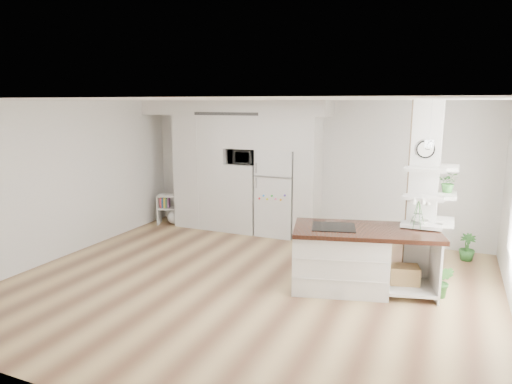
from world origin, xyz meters
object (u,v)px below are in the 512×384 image
Objects in this scene: kitchen_island at (348,257)px; bookshelf at (172,211)px; floor_plant_a at (443,282)px; refrigerator at (278,192)px.

bookshelf is (-4.36, 2.01, -0.18)m from kitchen_island.
bookshelf reaches higher than floor_plant_a.
bookshelf is at bearing 140.69° from kitchen_island.
kitchen_island is 4.71× the size of floor_plant_a.
bookshelf is at bearing -175.91° from refrigerator.
refrigerator reaches higher than kitchen_island.
floor_plant_a is (3.19, -1.99, -0.64)m from refrigerator.
kitchen_island is 3.34× the size of bookshelf.
bookshelf is (-2.45, -0.18, -0.58)m from refrigerator.
kitchen_island reaches higher than floor_plant_a.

